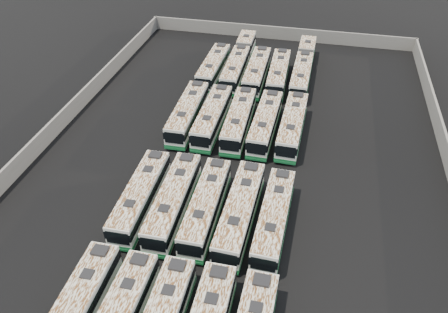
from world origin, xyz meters
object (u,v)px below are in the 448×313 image
(bus_midback_left, at_px, (212,117))
(bus_midback_right, at_px, (265,123))
(bus_midfront_left, at_px, (173,201))
(bus_midfront_center, at_px, (206,206))
(bus_back_far_right, at_px, (303,67))
(bus_back_left, at_px, (239,61))
(bus_back_right, at_px, (278,74))
(bus_front_far_left, at_px, (75,313))
(bus_midfront_right, at_px, (240,212))
(bus_midback_far_left, at_px, (188,113))
(bus_back_far_left, at_px, (214,67))
(bus_back_center, at_px, (257,72))
(bus_midfront_far_left, at_px, (141,196))
(bus_midfront_far_right, at_px, (274,218))
(bus_midback_center, at_px, (239,120))
(bus_midback_far_right, at_px, (292,125))

(bus_midback_left, distance_m, bus_midback_right, 6.43)
(bus_midfront_left, relative_size, bus_midfront_center, 1.03)
(bus_back_far_right, bearing_deg, bus_midfront_left, -106.43)
(bus_back_left, bearing_deg, bus_back_right, -26.75)
(bus_front_far_left, bearing_deg, bus_back_far_right, 72.92)
(bus_midfront_left, xyz_separation_m, bus_midfront_right, (6.39, -0.10, 0.02))
(bus_back_left, bearing_deg, bus_midfront_left, -91.11)
(bus_midback_far_left, height_order, bus_back_far_right, bus_midback_far_left)
(bus_back_far_right, bearing_deg, bus_midfront_right, -95.18)
(bus_midfront_center, distance_m, bus_back_far_left, 28.91)
(bus_midfront_right, height_order, bus_back_center, bus_midfront_right)
(bus_midfront_left, distance_m, bus_back_far_right, 32.65)
(bus_front_far_left, distance_m, bus_back_left, 44.26)
(bus_midback_left, distance_m, bus_back_right, 14.57)
(bus_front_far_left, bearing_deg, bus_midfront_center, 62.74)
(bus_midfront_far_left, relative_size, bus_midfront_far_right, 1.01)
(bus_midfront_far_right, relative_size, bus_midback_far_left, 0.95)
(bus_midback_center, height_order, bus_back_far_left, bus_midback_center)
(bus_back_left, bearing_deg, bus_back_far_right, -1.23)
(bus_midfront_right, height_order, bus_back_far_left, bus_midfront_right)
(bus_midback_center, bearing_deg, bus_back_right, 75.47)
(bus_back_center, bearing_deg, bus_back_far_right, 26.06)
(bus_back_left, distance_m, bus_back_right, 6.99)
(bus_midback_right, distance_m, bus_back_right, 13.06)
(bus_midfront_right, distance_m, bus_back_right, 28.32)
(bus_front_far_left, xyz_separation_m, bus_midfront_far_right, (12.73, 12.76, -0.02))
(bus_midfront_center, xyz_separation_m, bus_midback_far_right, (6.41, 15.36, 0.03))
(bus_midback_center, relative_size, bus_back_left, 0.66)
(bus_midback_center, height_order, bus_midback_far_right, bus_midback_center)
(bus_midfront_right, relative_size, bus_back_left, 0.67)
(bus_midfront_far_right, bearing_deg, bus_midback_right, 102.79)
(bus_midfront_right, distance_m, bus_midback_right, 15.26)
(bus_midfront_center, bearing_deg, bus_midback_far_left, 111.88)
(bus_midback_far_left, distance_m, bus_back_right, 16.10)
(bus_back_far_left, height_order, bus_back_far_right, bus_back_far_left)
(bus_midfront_far_right, height_order, bus_midback_far_left, bus_midback_far_left)
(bus_midfront_center, distance_m, bus_midback_far_left, 16.44)
(bus_midback_far_right, relative_size, bus_back_center, 0.99)
(bus_midback_far_right, height_order, bus_back_left, bus_midback_far_right)
(bus_midfront_far_left, bearing_deg, bus_front_far_left, -91.44)
(bus_midfront_center, distance_m, bus_midback_far_right, 16.65)
(bus_back_far_right, bearing_deg, bus_back_center, -152.65)
(bus_front_far_left, xyz_separation_m, bus_back_far_left, (0.06, 41.11, 0.00))
(bus_midfront_far_right, xyz_separation_m, bus_midback_right, (-3.11, 15.29, 0.04))
(bus_back_far_left, bearing_deg, bus_midback_left, -76.26)
(bus_midfront_right, bearing_deg, bus_back_center, 97.69)
(bus_midfront_far_left, distance_m, bus_midback_far_right, 20.06)
(bus_midfront_right, relative_size, bus_back_far_right, 0.67)
(bus_front_far_left, height_order, bus_back_right, bus_back_right)
(bus_front_far_left, distance_m, bus_back_center, 41.43)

